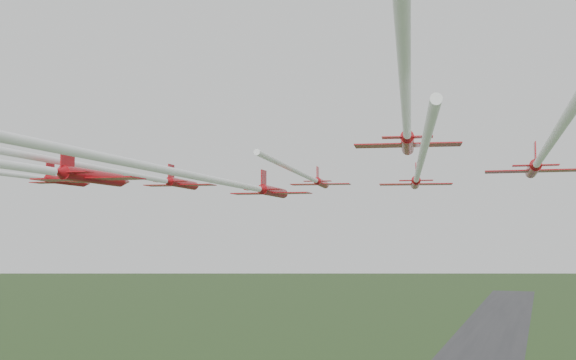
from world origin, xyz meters
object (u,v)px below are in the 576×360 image
(jet_row4_left, at_px, (26,167))
(jet_row3_mid, at_px, (222,181))
(jet_row2_left, at_px, (130,174))
(jet_row3_right, at_px, (543,154))
(jet_lead, at_px, (311,178))
(jet_row2_right, at_px, (418,172))
(jet_row4_right, at_px, (407,121))

(jet_row4_left, bearing_deg, jet_row3_mid, 42.22)
(jet_row2_left, bearing_deg, jet_row3_right, -16.25)
(jet_lead, xyz_separation_m, jet_row3_right, (28.55, -28.83, -0.95))
(jet_row2_right, relative_size, jet_row3_right, 1.06)
(jet_lead, distance_m, jet_row2_right, 21.59)
(jet_row3_right, distance_m, jet_row4_left, 40.32)
(jet_row3_mid, distance_m, jet_row3_right, 26.52)
(jet_row2_left, bearing_deg, jet_row2_right, 7.34)
(jet_row2_right, distance_m, jet_row4_right, 25.29)
(jet_row2_left, distance_m, jet_row4_right, 37.72)
(jet_lead, distance_m, jet_row3_right, 40.59)
(jet_row3_mid, height_order, jet_row4_right, jet_row4_right)
(jet_row2_right, relative_size, jet_row4_right, 1.15)
(jet_row3_right, xyz_separation_m, jet_row4_right, (-9.00, -10.36, 1.56))
(jet_row2_left, bearing_deg, jet_row3_mid, -41.30)
(jet_row3_mid, bearing_deg, jet_row2_left, 140.56)
(jet_row2_left, relative_size, jet_row4_left, 1.25)
(jet_row2_left, distance_m, jet_row2_right, 30.85)
(jet_row2_right, bearing_deg, jet_row3_right, -60.52)
(jet_row2_left, relative_size, jet_row4_right, 1.11)
(jet_row2_right, xyz_separation_m, jet_row4_left, (-24.99, -30.02, -1.37))
(jet_row2_left, distance_m, jet_row4_left, 23.31)
(jet_lead, height_order, jet_row2_right, jet_lead)
(jet_lead, bearing_deg, jet_row2_left, -131.13)
(jet_lead, bearing_deg, jet_row3_right, -53.84)
(jet_row4_right, bearing_deg, jet_row2_right, 87.69)
(jet_row3_right, bearing_deg, jet_row2_right, 126.17)
(jet_row2_left, relative_size, jet_row3_right, 1.03)
(jet_row2_left, height_order, jet_row3_right, jet_row2_left)
(jet_row3_mid, bearing_deg, jet_row2_right, 48.69)
(jet_lead, bearing_deg, jet_row4_left, -109.72)
(jet_lead, bearing_deg, jet_row3_mid, -94.39)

